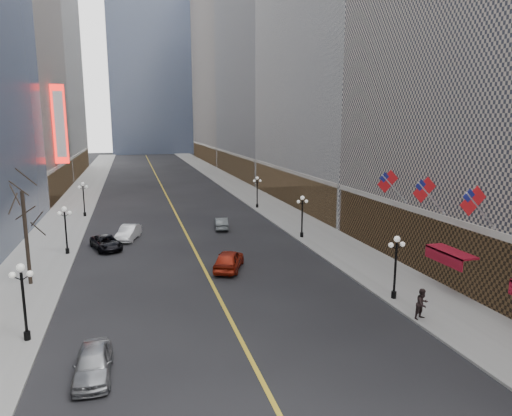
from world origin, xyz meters
TOP-DOWN VIEW (x-y plane):
  - sidewalk_east at (14.00, 70.00)m, footprint 6.00×230.00m
  - sidewalk_west at (-14.00, 70.00)m, footprint 6.00×230.00m
  - lane_line at (0.00, 80.00)m, footprint 0.25×200.00m
  - bldg_east_c at (29.88, 106.00)m, footprint 26.60×40.60m
  - bldg_east_d at (29.90, 149.00)m, footprint 26.60×46.60m
  - bldg_west_d at (-29.92, 121.00)m, footprint 26.60×38.60m
  - streetlamp_east_1 at (11.80, 30.00)m, footprint 1.26×0.44m
  - streetlamp_east_2 at (11.80, 48.00)m, footprint 1.26×0.44m
  - streetlamp_east_3 at (11.80, 66.00)m, footprint 1.26×0.44m
  - streetlamp_west_1 at (-11.80, 30.00)m, footprint 1.26×0.44m
  - streetlamp_west_2 at (-11.80, 48.00)m, footprint 1.26×0.44m
  - streetlamp_west_3 at (-11.80, 66.00)m, footprint 1.26×0.44m
  - flag_3 at (15.31, 27.00)m, footprint 2.87×0.12m
  - flag_4 at (15.31, 32.00)m, footprint 2.87×0.12m
  - flag_5 at (15.31, 37.00)m, footprint 2.87×0.12m
  - awning_c at (16.11, 30.00)m, footprint 1.40×4.00m
  - theatre_marquee at (-15.88, 80.00)m, footprint 2.00×0.55m
  - tree_west_far at (-13.50, 40.00)m, footprint 3.60×3.60m
  - car_nb_near at (-7.89, 25.18)m, footprint 1.80×4.39m
  - car_nb_mid at (-6.22, 52.43)m, footprint 2.88×4.92m
  - car_nb_far at (-8.34, 49.08)m, footprint 3.63×5.31m
  - car_sb_mid at (2.00, 39.71)m, footprint 3.82×5.45m
  - car_sb_far at (4.27, 54.62)m, footprint 2.00×4.29m
  - ped_east_walk at (11.60, 26.51)m, footprint 1.08×0.79m

SIDE VIEW (x-z plane):
  - lane_line at x=0.00m, z-range 0.00..0.02m
  - sidewalk_east at x=14.00m, z-range 0.00..0.15m
  - sidewalk_west at x=-14.00m, z-range 0.00..0.15m
  - car_nb_far at x=-8.34m, z-range 0.00..1.35m
  - car_sb_far at x=4.27m, z-range 0.00..1.36m
  - car_nb_near at x=-7.89m, z-range 0.00..1.49m
  - car_nb_mid at x=-6.22m, z-range 0.00..1.53m
  - car_sb_mid at x=2.00m, z-range 0.00..1.72m
  - ped_east_walk at x=11.60m, z-range 0.15..2.13m
  - streetlamp_east_1 at x=11.80m, z-range 0.64..5.16m
  - streetlamp_east_2 at x=11.80m, z-range 0.64..5.16m
  - streetlamp_east_3 at x=11.80m, z-range 0.64..5.16m
  - streetlamp_west_1 at x=-11.80m, z-range 0.64..5.16m
  - streetlamp_west_2 at x=-11.80m, z-range 0.64..5.16m
  - streetlamp_west_3 at x=-11.80m, z-range 0.64..5.16m
  - awning_c at x=16.11m, z-range 2.62..3.54m
  - tree_west_far at x=-13.50m, z-range 2.28..10.20m
  - flag_3 at x=15.31m, z-range 5.85..8.72m
  - flag_4 at x=15.31m, z-range 5.85..8.72m
  - flag_5 at x=15.31m, z-range 5.85..8.72m
  - theatre_marquee at x=-15.88m, z-range 6.00..18.00m
  - bldg_east_c at x=29.88m, z-range -0.22..48.58m
  - bldg_east_d at x=29.90m, z-range -0.23..62.57m
  - bldg_west_d at x=-29.92m, z-range -0.23..72.57m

